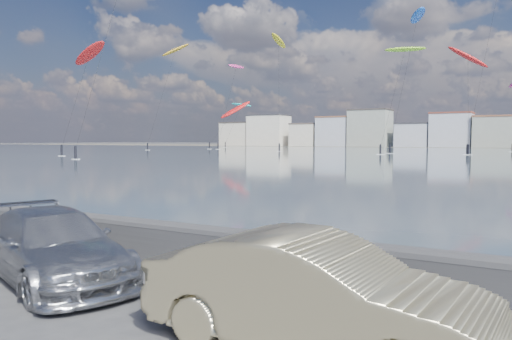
{
  "coord_description": "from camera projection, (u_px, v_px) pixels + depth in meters",
  "views": [
    {
      "loc": [
        6.67,
        -5.94,
        2.91
      ],
      "look_at": [
        1.0,
        4.0,
        2.2
      ],
      "focal_mm": 35.0,
      "sensor_mm": 36.0,
      "label": 1
    }
  ],
  "objects": [
    {
      "name": "car_silver",
      "position": [
        53.0,
        246.0,
        10.19
      ],
      "size": [
        5.4,
        3.64,
        1.45
      ],
      "primitive_type": "imported",
      "rotation": [
        0.0,
        0.0,
        1.22
      ],
      "color": "#A9ABB1",
      "rests_on": "ground"
    },
    {
      "name": "kitesurfer_6",
      "position": [
        405.0,
        51.0,
        99.15
      ],
      "size": [
        8.44,
        10.75,
        21.3
      ],
      "color": "#8CD826",
      "rests_on": "ground"
    },
    {
      "name": "kitesurfer_7",
      "position": [
        241.0,
        105.0,
        179.38
      ],
      "size": [
        8.6,
        10.64,
        16.46
      ],
      "color": "#19BFBF",
      "rests_on": "ground"
    },
    {
      "name": "kitesurfer_16",
      "position": [
        279.0,
        42.0,
        123.44
      ],
      "size": [
        6.9,
        11.87,
        29.16
      ],
      "color": "yellow",
      "rests_on": "ground"
    },
    {
      "name": "car_champagne",
      "position": [
        314.0,
        295.0,
        6.75
      ],
      "size": [
        4.95,
        1.92,
        1.61
      ],
      "primitive_type": "imported",
      "rotation": [
        0.0,
        0.0,
        1.52
      ],
      "color": "#C2B385",
      "rests_on": "ground"
    },
    {
      "name": "kitesurfer_10",
      "position": [
        236.0,
        68.0,
        149.47
      ],
      "size": [
        3.01,
        13.8,
        25.75
      ],
      "color": "#E5338C",
      "rests_on": "ground"
    },
    {
      "name": "kitesurfer_17",
      "position": [
        468.0,
        58.0,
        96.77
      ],
      "size": [
        8.31,
        9.32,
        21.33
      ],
      "color": "red",
      "rests_on": "ground"
    },
    {
      "name": "kitesurfer_18",
      "position": [
        89.0,
        55.0,
        90.54
      ],
      "size": [
        9.19,
        8.93,
        20.86
      ],
      "color": "red",
      "rests_on": "ground"
    },
    {
      "name": "ground",
      "position": [
        91.0,
        307.0,
        8.63
      ],
      "size": [
        700.0,
        700.0,
        0.0
      ],
      "primitive_type": "plane",
      "color": "#333335",
      "rests_on": "ground"
    },
    {
      "name": "seawall",
      "position": [
        187.0,
        245.0,
        10.93
      ],
      "size": [
        400.0,
        0.36,
        1.08
      ],
      "color": "#28282B",
      "rests_on": "ground"
    },
    {
      "name": "bay_water",
      "position": [
        497.0,
        156.0,
        87.93
      ],
      "size": [
        500.0,
        177.0,
        0.0
      ],
      "primitive_type": "cube",
      "color": "#435367",
      "rests_on": "ground"
    },
    {
      "name": "kitesurfer_2",
      "position": [
        175.0,
        51.0,
        142.27
      ],
      "size": [
        6.9,
        16.94,
        30.88
      ],
      "color": "#BF8C19",
      "rests_on": "ground"
    },
    {
      "name": "kitesurfer_12",
      "position": [
        235.0,
        110.0,
        157.58
      ],
      "size": [
        10.04,
        17.27,
        15.77
      ],
      "color": "red",
      "rests_on": "ground"
    },
    {
      "name": "kitesurfer_4",
      "position": [
        418.0,
        17.0,
        104.54
      ],
      "size": [
        7.0,
        14.16,
        30.18
      ],
      "color": "blue",
      "rests_on": "ground"
    }
  ]
}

